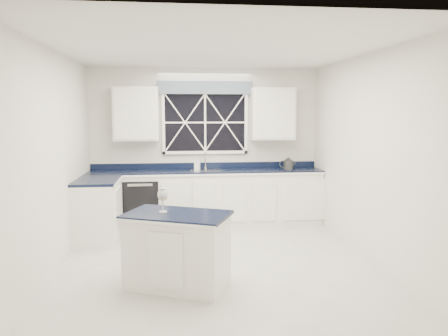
{
  "coord_description": "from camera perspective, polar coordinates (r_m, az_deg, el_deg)",
  "views": [
    {
      "loc": [
        -0.5,
        -5.46,
        1.95
      ],
      "look_at": [
        0.14,
        0.4,
        1.18
      ],
      "focal_mm": 35.0,
      "sensor_mm": 36.0,
      "label": 1
    }
  ],
  "objects": [
    {
      "name": "ground",
      "position": [
        5.82,
        -0.92,
        -12.12
      ],
      "size": [
        4.5,
        4.5,
        0.0
      ],
      "primitive_type": "plane",
      "color": "#B1B1AC",
      "rests_on": "ground"
    },
    {
      "name": "window",
      "position": [
        7.68,
        -2.48,
        6.56
      ],
      "size": [
        1.65,
        0.09,
        1.26
      ],
      "color": "black",
      "rests_on": "ground"
    },
    {
      "name": "faucet",
      "position": [
        7.66,
        -2.42,
        1.08
      ],
      "size": [
        0.05,
        0.2,
        0.3
      ],
      "color": "#AFB0B2",
      "rests_on": "countertop"
    },
    {
      "name": "upper_cabinets",
      "position": [
        7.55,
        -2.42,
        7.07
      ],
      "size": [
        3.1,
        0.34,
        0.9
      ],
      "color": "white",
      "rests_on": "ground"
    },
    {
      "name": "island",
      "position": [
        4.96,
        -6.09,
        -10.56
      ],
      "size": [
        1.29,
        1.06,
        0.83
      ],
      "rotation": [
        0.0,
        0.0,
        -0.4
      ],
      "color": "white",
      "rests_on": "ground"
    },
    {
      "name": "dishwasher",
      "position": [
        7.59,
        -10.64,
        -4.38
      ],
      "size": [
        0.6,
        0.58,
        0.82
      ],
      "primitive_type": "cube",
      "color": "black",
      "rests_on": "ground"
    },
    {
      "name": "base_cabinets",
      "position": [
        7.4,
        -4.78,
        -4.27
      ],
      "size": [
        3.99,
        1.6,
        0.9
      ],
      "color": "white",
      "rests_on": "ground"
    },
    {
      "name": "soap_bottle",
      "position": [
        7.62,
        -3.52,
        0.61
      ],
      "size": [
        0.11,
        0.11,
        0.21
      ],
      "primitive_type": "imported",
      "rotation": [
        0.0,
        0.0,
        -0.25
      ],
      "color": "silver",
      "rests_on": "countertop"
    },
    {
      "name": "back_wall",
      "position": [
        7.75,
        -2.49,
        3.01
      ],
      "size": [
        4.0,
        0.1,
        2.7
      ],
      "primitive_type": "cube",
      "color": "silver",
      "rests_on": "ground"
    },
    {
      "name": "wine_glass",
      "position": [
        4.88,
        -8.01,
        -3.59
      ],
      "size": [
        0.11,
        0.11,
        0.27
      ],
      "color": "silver",
      "rests_on": "island"
    },
    {
      "name": "kettle",
      "position": [
        7.7,
        8.36,
        0.58
      ],
      "size": [
        0.29,
        0.23,
        0.21
      ],
      "rotation": [
        0.0,
        0.0,
        -0.32
      ],
      "color": "#313134",
      "rests_on": "countertop"
    },
    {
      "name": "rug",
      "position": [
        7.08,
        -7.07,
        -8.5
      ],
      "size": [
        1.47,
        1.07,
        0.02
      ],
      "rotation": [
        0.0,
        0.0,
        -0.21
      ],
      "color": "#B1B1AC",
      "rests_on": "ground"
    },
    {
      "name": "countertop",
      "position": [
        7.49,
        -2.32,
        -0.44
      ],
      "size": [
        3.98,
        0.64,
        0.04
      ],
      "primitive_type": "cube",
      "color": "black",
      "rests_on": "base_cabinets"
    }
  ]
}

